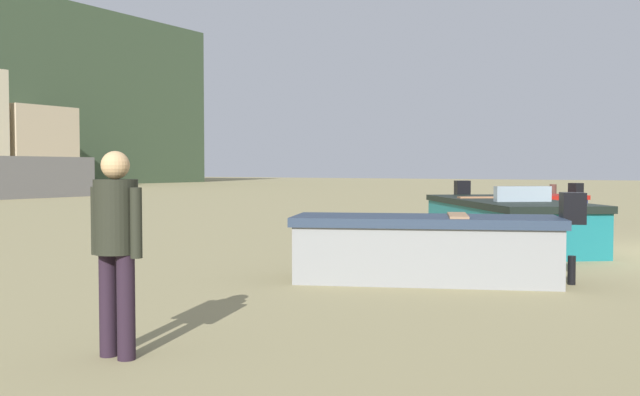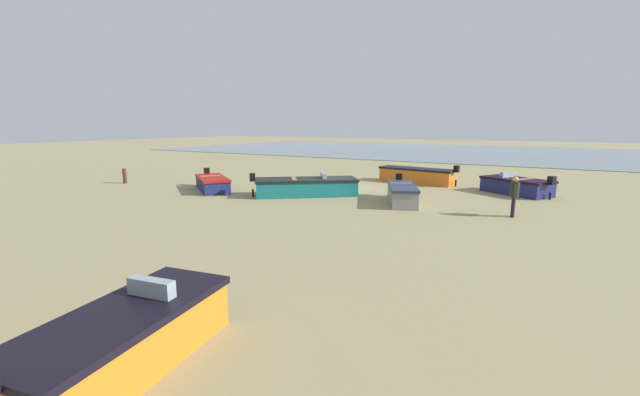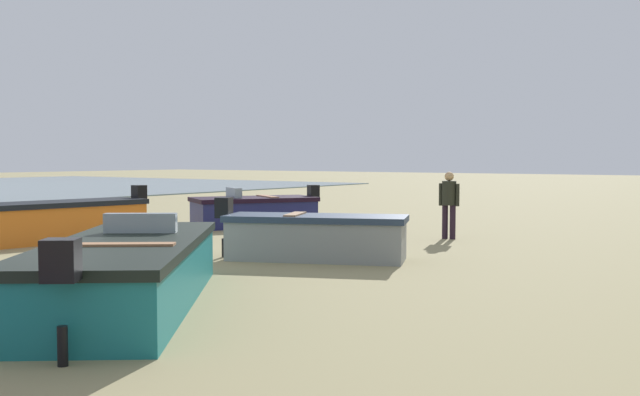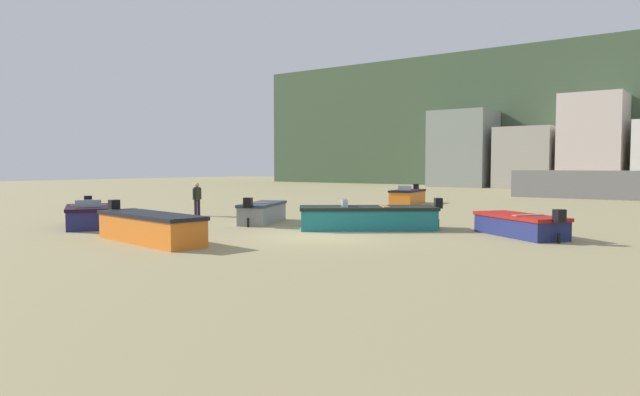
{
  "view_description": "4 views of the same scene",
  "coord_description": "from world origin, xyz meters",
  "px_view_note": "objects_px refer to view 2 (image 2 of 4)",
  "views": [
    {
      "loc": [
        -13.26,
        -1.37,
        1.48
      ],
      "look_at": [
        -1.71,
        5.85,
        0.91
      ],
      "focal_mm": 39.28,
      "sensor_mm": 36.0,
      "label": 1
    },
    {
      "loc": [
        -10.46,
        19.94,
        3.61
      ],
      "look_at": [
        -1.92,
        5.03,
        0.41
      ],
      "focal_mm": 22.16,
      "sensor_mm": 36.0,
      "label": 2
    },
    {
      "loc": [
        6.39,
        10.27,
        1.95
      ],
      "look_at": [
        -7.57,
        0.41,
        1.0
      ],
      "focal_mm": 40.43,
      "sensor_mm": 36.0,
      "label": 3
    },
    {
      "loc": [
        11.41,
        -15.79,
        2.45
      ],
      "look_at": [
        -6.31,
        8.62,
        0.71
      ],
      "focal_mm": 31.73,
      "sensor_mm": 36.0,
      "label": 4
    }
  ],
  "objects_px": {
    "boat_navy_0": "(212,183)",
    "beach_walker_foreground": "(514,193)",
    "boat_orange_1": "(417,175)",
    "boat_grey_3": "(402,194)",
    "boat_orange_2": "(125,339)",
    "boat_teal_5": "(306,187)",
    "boat_navy_4": "(516,186)",
    "mooring_post_near_water": "(125,176)"
  },
  "relations": [
    {
      "from": "boat_navy_4",
      "to": "boat_teal_5",
      "type": "xyz_separation_m",
      "value": [
        9.43,
        5.86,
        0.02
      ]
    },
    {
      "from": "boat_navy_0",
      "to": "beach_walker_foreground",
      "type": "xyz_separation_m",
      "value": [
        -15.09,
        -1.18,
        0.56
      ]
    },
    {
      "from": "boat_orange_2",
      "to": "boat_teal_5",
      "type": "distance_m",
      "value": 14.93
    },
    {
      "from": "boat_orange_1",
      "to": "boat_grey_3",
      "type": "bearing_deg",
      "value": -160.69
    },
    {
      "from": "boat_navy_4",
      "to": "mooring_post_near_water",
      "type": "height_order",
      "value": "boat_navy_4"
    },
    {
      "from": "boat_orange_1",
      "to": "boat_grey_3",
      "type": "distance_m",
      "value": 6.89
    },
    {
      "from": "boat_orange_2",
      "to": "boat_navy_4",
      "type": "relative_size",
      "value": 1.01
    },
    {
      "from": "boat_grey_3",
      "to": "boat_teal_5",
      "type": "height_order",
      "value": "boat_teal_5"
    },
    {
      "from": "beach_walker_foreground",
      "to": "boat_orange_2",
      "type": "bearing_deg",
      "value": 162.56
    },
    {
      "from": "boat_grey_3",
      "to": "boat_teal_5",
      "type": "xyz_separation_m",
      "value": [
        4.95,
        0.51,
        0.01
      ]
    },
    {
      "from": "boat_grey_3",
      "to": "beach_walker_foreground",
      "type": "xyz_separation_m",
      "value": [
        -4.74,
        0.57,
        0.51
      ]
    },
    {
      "from": "mooring_post_near_water",
      "to": "beach_walker_foreground",
      "type": "distance_m",
      "value": 21.88
    },
    {
      "from": "boat_navy_4",
      "to": "mooring_post_near_water",
      "type": "distance_m",
      "value": 22.91
    },
    {
      "from": "boat_navy_0",
      "to": "boat_orange_1",
      "type": "relative_size",
      "value": 0.73
    },
    {
      "from": "boat_orange_1",
      "to": "beach_walker_foreground",
      "type": "bearing_deg",
      "value": -131.95
    },
    {
      "from": "mooring_post_near_water",
      "to": "boat_teal_5",
      "type": "bearing_deg",
      "value": -170.64
    },
    {
      "from": "boat_navy_0",
      "to": "mooring_post_near_water",
      "type": "distance_m",
      "value": 6.74
    },
    {
      "from": "boat_orange_1",
      "to": "mooring_post_near_water",
      "type": "height_order",
      "value": "boat_orange_1"
    },
    {
      "from": "boat_orange_2",
      "to": "boat_navy_4",
      "type": "distance_m",
      "value": 20.17
    },
    {
      "from": "boat_orange_1",
      "to": "boat_navy_4",
      "type": "height_order",
      "value": "boat_orange_1"
    },
    {
      "from": "boat_orange_1",
      "to": "mooring_post_near_water",
      "type": "relative_size",
      "value": 5.53
    },
    {
      "from": "boat_orange_1",
      "to": "beach_walker_foreground",
      "type": "distance_m",
      "value": 9.49
    },
    {
      "from": "boat_orange_2",
      "to": "boat_teal_5",
      "type": "height_order",
      "value": "boat_orange_2"
    },
    {
      "from": "boat_navy_4",
      "to": "boat_teal_5",
      "type": "relative_size",
      "value": 0.73
    },
    {
      "from": "mooring_post_near_water",
      "to": "beach_walker_foreground",
      "type": "xyz_separation_m",
      "value": [
        -21.78,
        -1.94,
        0.49
      ]
    },
    {
      "from": "boat_navy_4",
      "to": "beach_walker_foreground",
      "type": "distance_m",
      "value": 5.94
    },
    {
      "from": "boat_navy_0",
      "to": "boat_orange_1",
      "type": "distance_m",
      "value": 12.45
    },
    {
      "from": "boat_navy_0",
      "to": "beach_walker_foreground",
      "type": "relative_size",
      "value": 2.3
    },
    {
      "from": "boat_teal_5",
      "to": "boat_grey_3",
      "type": "bearing_deg",
      "value": 58.12
    },
    {
      "from": "boat_grey_3",
      "to": "beach_walker_foreground",
      "type": "bearing_deg",
      "value": 149.51
    },
    {
      "from": "boat_orange_2",
      "to": "boat_navy_0",
      "type": "bearing_deg",
      "value": 121.06
    },
    {
      "from": "boat_orange_2",
      "to": "beach_walker_foreground",
      "type": "distance_m",
      "value": 14.5
    },
    {
      "from": "boat_orange_1",
      "to": "boat_grey_3",
      "type": "height_order",
      "value": "boat_orange_1"
    },
    {
      "from": "beach_walker_foreground",
      "to": "boat_navy_0",
      "type": "bearing_deg",
      "value": 94.14
    },
    {
      "from": "mooring_post_near_water",
      "to": "boat_navy_4",
      "type": "bearing_deg",
      "value": -159.95
    },
    {
      "from": "boat_teal_5",
      "to": "boat_navy_0",
      "type": "bearing_deg",
      "value": -114.84
    },
    {
      "from": "mooring_post_near_water",
      "to": "beach_walker_foreground",
      "type": "height_order",
      "value": "beach_walker_foreground"
    },
    {
      "from": "boat_teal_5",
      "to": "beach_walker_foreground",
      "type": "bearing_deg",
      "value": 51.91
    },
    {
      "from": "boat_grey_3",
      "to": "boat_navy_4",
      "type": "relative_size",
      "value": 0.98
    },
    {
      "from": "boat_navy_4",
      "to": "boat_orange_1",
      "type": "bearing_deg",
      "value": 107.69
    },
    {
      "from": "boat_grey_3",
      "to": "beach_walker_foreground",
      "type": "distance_m",
      "value": 4.8
    },
    {
      "from": "boat_orange_2",
      "to": "mooring_post_near_water",
      "type": "xyz_separation_m",
      "value": [
        17.52,
        -11.92,
        -0.01
      ]
    }
  ]
}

